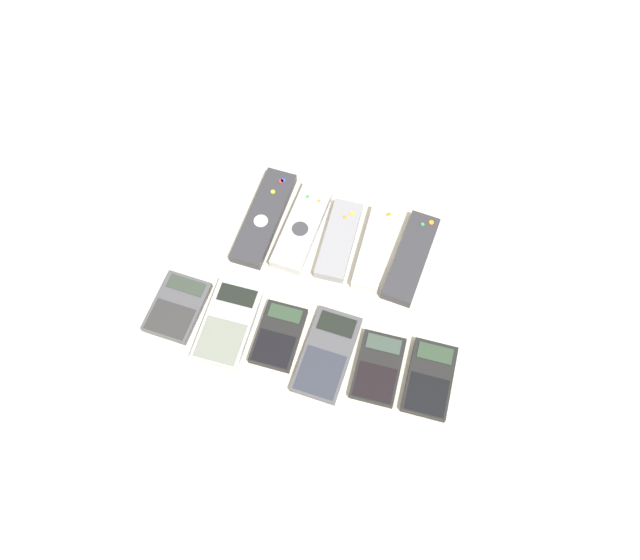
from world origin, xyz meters
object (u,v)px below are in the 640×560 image
calculator_1 (228,323)px  remote_3 (375,248)px  remote_0 (264,217)px  remote_2 (339,240)px  calculator_4 (378,368)px  calculator_3 (327,354)px  calculator_2 (279,336)px  remote_1 (302,227)px  calculator_5 (430,379)px  calculator_0 (177,307)px  remote_4 (411,258)px

calculator_1 → remote_3: bearing=45.0°
remote_0 → remote_2: size_ratio=1.25×
calculator_4 → calculator_3: bearing=178.2°
remote_3 → calculator_2: (-0.11, -0.21, -0.00)m
remote_1 → calculator_5: size_ratio=1.42×
remote_0 → remote_1: bearing=0.3°
remote_1 → calculator_0: remote_1 is taller
calculator_1 → remote_4: bearing=36.9°
remote_3 → remote_1: bearing=176.9°
calculator_2 → calculator_5: size_ratio=0.90×
remote_2 → calculator_3: bearing=-81.5°
remote_4 → calculator_4: remote_4 is taller
remote_3 → calculator_2: size_ratio=1.44×
remote_2 → remote_3: size_ratio=0.97×
remote_3 → remote_4: (0.07, 0.00, -0.00)m
calculator_1 → calculator_5: same height
remote_0 → calculator_4: 0.35m
remote_0 → calculator_5: remote_0 is taller
remote_0 → calculator_1: (0.01, -0.22, -0.00)m
remote_1 → calculator_0: size_ratio=1.55×
remote_1 → calculator_2: bearing=-80.6°
calculator_2 → calculator_5: same height
remote_2 → calculator_3: (0.04, -0.21, -0.00)m
remote_1 → calculator_4: remote_1 is taller
remote_4 → calculator_1: 0.34m
remote_2 → remote_4: 0.13m
remote_0 → calculator_5: size_ratio=1.58×
remote_0 → calculator_0: 0.23m
remote_3 → calculator_5: size_ratio=1.30×
remote_4 → calculator_5: size_ratio=1.43×
remote_2 → calculator_3: 0.22m
calculator_1 → calculator_5: 0.35m
remote_0 → calculator_3: bearing=-48.5°
remote_0 → remote_1: (0.07, 0.00, 0.00)m
calculator_1 → calculator_5: size_ratio=1.19×
remote_3 → calculator_5: remote_3 is taller
remote_3 → calculator_4: (0.07, -0.21, -0.00)m
remote_2 → calculator_1: size_ratio=1.06×
remote_1 → remote_2: bearing=-1.7°
remote_0 → calculator_2: 0.24m
remote_3 → calculator_1: (-0.20, -0.22, -0.00)m
calculator_0 → remote_4: bearing=31.7°
calculator_2 → remote_2: bearing=76.2°
remote_3 → remote_4: bearing=-1.1°
calculator_1 → calculator_5: bearing=-0.8°
calculator_4 → remote_0: bearing=139.0°
remote_4 → calculator_5: 0.22m
remote_3 → calculator_3: 0.22m
remote_1 → remote_3: same height
remote_0 → calculator_5: 0.42m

